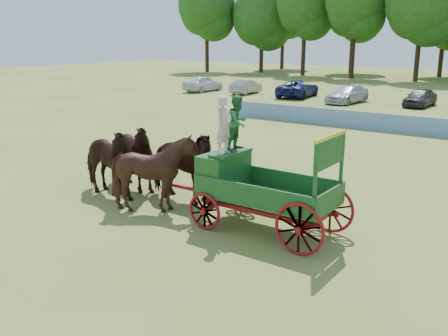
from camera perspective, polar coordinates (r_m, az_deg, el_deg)
ground at (r=13.28m, az=8.38°, el=-9.20°), size 160.00×160.00×0.00m
horse_lead_left at (r=17.40m, az=-13.51°, el=0.67°), size 3.09×1.70×2.49m
horse_lead_right at (r=18.11m, az=-10.90°, el=1.36°), size 3.16×1.90×2.49m
horse_wheel_left at (r=15.71m, az=-7.73°, el=-0.55°), size 2.60×2.40×2.50m
horse_wheel_right at (r=16.50m, az=-5.12°, el=0.26°), size 2.98×1.42×2.49m
farm_dray at (r=14.26m, az=2.49°, el=-0.23°), size 6.00×2.00×3.79m
sponsor_banner at (r=29.97m, az=22.79°, el=4.31°), size 26.00×0.08×1.05m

